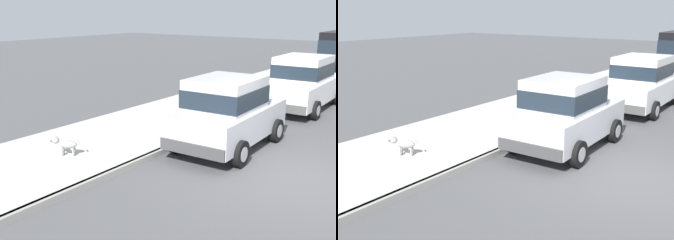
# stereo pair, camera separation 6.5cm
# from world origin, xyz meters

# --- Properties ---
(ground_plane) EXTENTS (80.00, 80.00, 0.00)m
(ground_plane) POSITION_xyz_m (0.00, 0.00, 0.00)
(ground_plane) COLOR #4C4C4F
(curb) EXTENTS (0.16, 64.00, 0.14)m
(curb) POSITION_xyz_m (-3.20, 0.00, 0.07)
(curb) COLOR gray
(curb) RESTS_ON ground
(sidewalk) EXTENTS (3.60, 64.00, 0.14)m
(sidewalk) POSITION_xyz_m (-5.00, 0.00, 0.07)
(sidewalk) COLOR #B7B5AD
(sidewalk) RESTS_ON ground
(car_silver_hatchback) EXTENTS (2.06, 3.86, 1.88)m
(car_silver_hatchback) POSITION_xyz_m (-2.11, 0.94, 0.98)
(car_silver_hatchback) COLOR #BCBCC1
(car_silver_hatchback) RESTS_ON ground
(car_white_sedan) EXTENTS (2.10, 4.63, 1.92)m
(car_white_sedan) POSITION_xyz_m (-2.11, 6.53, 0.98)
(car_white_sedan) COLOR white
(car_white_sedan) RESTS_ON ground
(dog_grey) EXTENTS (0.67, 0.45, 0.49)m
(dog_grey) POSITION_xyz_m (-4.74, -2.21, 0.43)
(dog_grey) COLOR #999691
(dog_grey) RESTS_ON sidewalk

